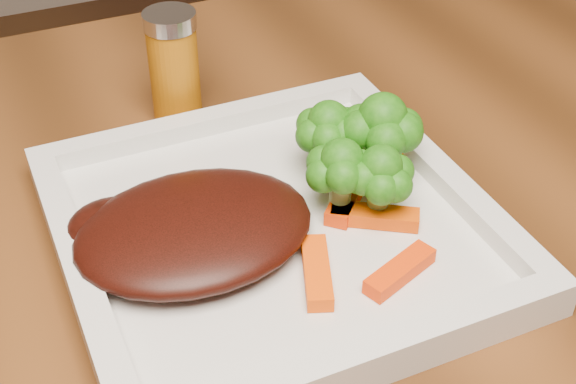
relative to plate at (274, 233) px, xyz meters
name	(u,v)px	position (x,y,z in m)	size (l,w,h in m)	color
plate	(274,233)	(0.00, 0.00, 0.00)	(0.27, 0.27, 0.01)	white
steak	(194,229)	(-0.05, 0.00, 0.02)	(0.15, 0.12, 0.03)	#340C07
broccoli_0	(328,132)	(0.06, 0.04, 0.04)	(0.05, 0.05, 0.07)	#2F5D0F
broccoli_1	(381,140)	(0.09, 0.02, 0.04)	(0.06, 0.06, 0.06)	#1C6410
broccoli_2	(380,180)	(0.07, -0.02, 0.04)	(0.05, 0.05, 0.06)	#235B0F
broccoli_3	(341,174)	(0.05, 0.00, 0.04)	(0.05, 0.05, 0.06)	#367613
carrot_0	(400,271)	(0.05, -0.08, 0.01)	(0.05, 0.01, 0.01)	#F33803
carrot_2	(317,272)	(0.00, -0.06, 0.01)	(0.06, 0.02, 0.01)	#FB4C04
carrot_3	(384,150)	(0.10, 0.04, 0.01)	(0.05, 0.01, 0.01)	#C86003
carrot_5	(375,216)	(0.06, -0.02, 0.01)	(0.06, 0.02, 0.01)	#E04603
carrot_6	(348,196)	(0.06, 0.00, 0.01)	(0.06, 0.02, 0.01)	#ED3703
spice_shaker	(174,68)	(-0.01, 0.17, 0.04)	(0.04, 0.04, 0.09)	#A85C09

